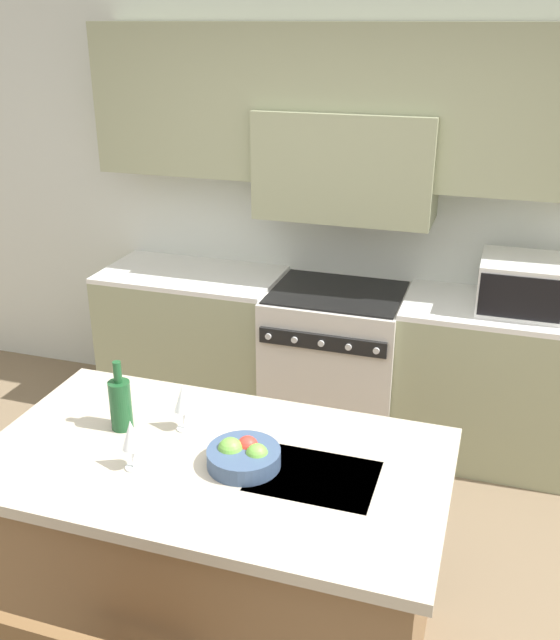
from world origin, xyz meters
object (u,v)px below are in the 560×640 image
microwave (530,285)px  fruit_bowl (243,455)px  wine_glass_far (183,399)px  wine_bottle (120,403)px  range_stove (335,363)px  wine_glass_near (132,435)px

microwave → fruit_bowl: microwave is taller
wine_glass_far → fruit_bowl: bearing=-27.2°
wine_bottle → range_stove: bearing=75.0°
wine_bottle → wine_glass_near: (0.18, -0.23, 0.02)m
wine_glass_near → fruit_bowl: wine_glass_near is taller
wine_glass_near → fruit_bowl: bearing=20.2°
range_stove → wine_glass_near: 2.04m
microwave → wine_glass_far: microwave is taller
wine_glass_near → range_stove: bearing=81.7°
microwave → range_stove: bearing=-179.0°
microwave → wine_glass_near: (-1.34, -1.95, -0.03)m
microwave → fruit_bowl: size_ratio=1.98×
microwave → wine_glass_near: bearing=-124.4°
wine_bottle → wine_glass_near: size_ratio=1.48×
range_stove → wine_glass_far: (-0.22, -1.64, 0.59)m
wine_glass_near → microwave: bearing=55.6°
wine_glass_far → wine_glass_near: bearing=-101.9°
microwave → wine_bottle: microwave is taller
wine_bottle → wine_glass_far: 0.25m
range_stove → wine_glass_near: size_ratio=4.76×
wine_bottle → microwave: bearing=48.8°
microwave → wine_bottle: size_ratio=1.83×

